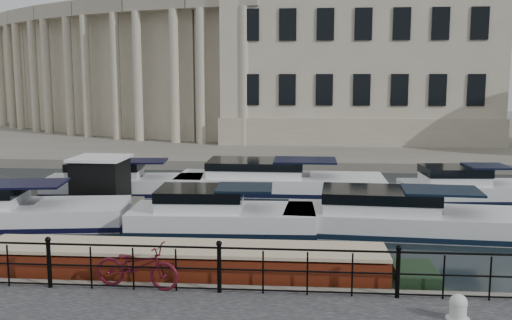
{
  "coord_description": "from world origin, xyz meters",
  "views": [
    {
      "loc": [
        1.83,
        -14.61,
        5.42
      ],
      "look_at": [
        0.5,
        2.0,
        3.0
      ],
      "focal_mm": 40.0,
      "sensor_mm": 36.0,
      "label": 1
    }
  ],
  "objects": [
    {
      "name": "mooring_bollard",
      "position": [
        5.04,
        -3.34,
        0.8
      ],
      "size": [
        0.48,
        0.48,
        0.54
      ],
      "color": "silver",
      "rests_on": "near_quay"
    },
    {
      "name": "far_bank",
      "position": [
        0.0,
        39.0,
        0.28
      ],
      "size": [
        120.0,
        42.0,
        0.55
      ],
      "primitive_type": "cube",
      "color": "#6B665B",
      "rests_on": "ground_plane"
    },
    {
      "name": "civic_building",
      "position": [
        -1.0,
        34.71,
        7.04
      ],
      "size": [
        53.55,
        31.84,
        16.85
      ],
      "color": "#ADA38C",
      "rests_on": "far_bank"
    },
    {
      "name": "bicycle",
      "position": [
        -1.94,
        -2.13,
        1.09
      ],
      "size": [
        2.13,
        1.02,
        1.07
      ],
      "primitive_type": "imported",
      "rotation": [
        0.0,
        0.0,
        1.42
      ],
      "color": "#4F0E1B",
      "rests_on": "near_quay"
    },
    {
      "name": "harbour_hut",
      "position": [
        -6.62,
        8.53,
        0.95
      ],
      "size": [
        3.04,
        2.55,
        2.18
      ],
      "rotation": [
        0.0,
        0.0,
        -0.02
      ],
      "color": "#6B665B",
      "rests_on": "ground_plane"
    },
    {
      "name": "cabin_cruisers",
      "position": [
        -0.83,
        8.17,
        0.37
      ],
      "size": [
        26.79,
        10.72,
        1.99
      ],
      "color": "silver",
      "rests_on": "ground_plane"
    },
    {
      "name": "railing",
      "position": [
        0.0,
        -2.25,
        1.2
      ],
      "size": [
        24.14,
        0.14,
        1.22
      ],
      "color": "black",
      "rests_on": "near_quay"
    },
    {
      "name": "narrowboat",
      "position": [
        -1.12,
        -0.85,
        0.37
      ],
      "size": [
        12.77,
        1.75,
        1.48
      ],
      "rotation": [
        0.0,
        0.0,
        0.0
      ],
      "color": "black",
      "rests_on": "ground_plane"
    },
    {
      "name": "ground_plane",
      "position": [
        0.0,
        0.0,
        0.0
      ],
      "size": [
        160.0,
        160.0,
        0.0
      ],
      "primitive_type": "plane",
      "color": "black",
      "rests_on": "ground"
    }
  ]
}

